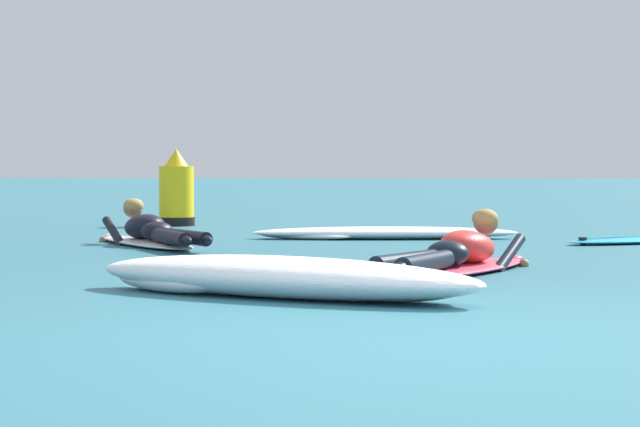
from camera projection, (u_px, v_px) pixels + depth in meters
ground_plane at (429, 230)px, 16.25m from camera, size 120.00×120.00×0.00m
surfer_near at (460, 256)px, 9.83m from camera, size 1.43×2.48×0.53m
surfer_far at (150, 233)px, 13.01m from camera, size 1.81×2.50×0.54m
whitewater_front at (385, 233)px, 14.31m from camera, size 3.11×1.00×0.14m
whitewater_mid_right at (282, 278)px, 8.03m from camera, size 2.84×1.70×0.27m
channel_marker_buoy at (176, 195)px, 17.40m from camera, size 0.51×0.51×1.07m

